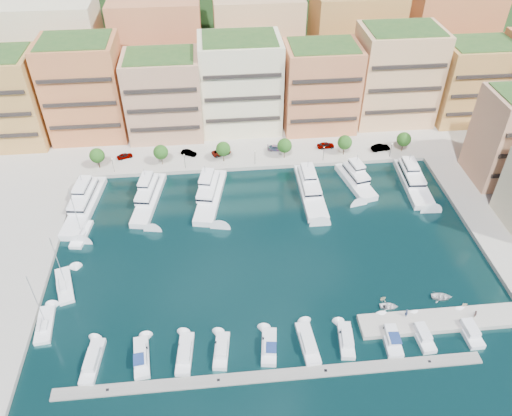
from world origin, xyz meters
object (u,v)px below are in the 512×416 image
(lamppost_1, at_px, (185,159))
(tree_4, at_px, (345,142))
(car_2, at_px, (221,152))
(tender_2, at_px, (442,297))
(yacht_2, at_px, (210,193))
(cruiser_1, at_px, (142,358))
(sailboat_2, at_px, (82,235))
(sailboat_1, at_px, (65,286))
(tree_3, at_px, (285,146))
(lamppost_0, at_px, (113,163))
(cruiser_2, at_px, (185,354))
(cruiser_9, at_px, (468,330))
(tree_5, at_px, (404,139))
(lamppost_2, at_px, (255,155))
(cruiser_5, at_px, (308,344))
(yacht_0, at_px, (85,203))
(sailboat_0, at_px, (45,325))
(car_0, at_px, (125,156))
(car_5, at_px, (381,148))
(tender_0, at_px, (389,306))
(car_4, at_px, (326,145))
(tree_2, at_px, (223,149))
(yacht_5, at_px, (355,179))
(cruiser_4, at_px, (269,347))
(tender_1, at_px, (383,299))
(yacht_1, at_px, (149,197))
(tree_1, at_px, (161,152))
(lamppost_4, at_px, (391,148))
(lamppost_3, at_px, (324,151))
(car_3, at_px, (276,148))
(person_0, at_px, (406,313))
(yacht_4, at_px, (310,189))
(cruiser_8, at_px, (421,334))
(cruiser_7, at_px, (391,337))
(tree_0, at_px, (97,156))
(cruiser_3, at_px, (222,351))
(car_1, at_px, (189,153))
(person_1, at_px, (475,314))

(lamppost_1, bearing_deg, tree_4, 3.13)
(car_2, bearing_deg, tender_2, -164.13)
(yacht_2, xyz_separation_m, cruiser_1, (-13.02, -44.27, -0.64))
(sailboat_2, xyz_separation_m, sailboat_1, (-0.75, -14.95, -0.01))
(tree_3, bearing_deg, car_2, 168.75)
(lamppost_0, relative_size, sailboat_2, 0.32)
(cruiser_2, height_order, cruiser_9, same)
(tree_5, bearing_deg, lamppost_2, -176.71)
(cruiser_5, height_order, car_2, car_2)
(yacht_0, bearing_deg, sailboat_0, -92.66)
(car_0, height_order, car_5, car_5)
(tender_0, relative_size, car_4, 0.76)
(yacht_0, distance_m, yacht_2, 29.54)
(tender_0, relative_size, car_2, 0.68)
(tree_2, xyz_separation_m, tree_3, (16.00, 0.00, 0.00))
(yacht_5, height_order, cruiser_5, yacht_5)
(tree_2, distance_m, cruiser_4, 58.47)
(tender_1, bearing_deg, lamppost_1, 14.28)
(tree_5, height_order, yacht_1, tree_5)
(tree_1, bearing_deg, lamppost_4, -2.20)
(tree_2, distance_m, lamppost_2, 8.37)
(sailboat_2, bearing_deg, cruiser_2, -55.12)
(yacht_2, height_order, tender_2, yacht_2)
(tree_4, distance_m, lamppost_3, 6.49)
(tree_5, xyz_separation_m, cruiser_1, (-64.92, -58.11, -4.17))
(tree_2, bearing_deg, car_3, 15.25)
(tree_5, relative_size, person_0, 3.05)
(yacht_4, xyz_separation_m, cruiser_8, (12.18, -43.75, -0.54))
(cruiser_7, bearing_deg, car_2, 114.00)
(tree_0, distance_m, person_0, 83.03)
(tree_0, xyz_separation_m, tree_2, (32.00, 0.00, 0.00))
(cruiser_3, distance_m, sailboat_2, 44.26)
(cruiser_2, height_order, tender_0, cruiser_2)
(cruiser_5, relative_size, car_1, 2.14)
(tree_3, bearing_deg, sailboat_1, -141.02)
(lamppost_1, xyz_separation_m, cruiser_1, (-6.92, -55.81, -3.26))
(sailboat_0, xyz_separation_m, car_4, (63.01, 53.07, 1.48))
(tree_2, relative_size, car_0, 1.38)
(yacht_0, height_order, person_0, yacht_0)
(lamppost_2, relative_size, yacht_5, 0.26)
(car_4, relative_size, person_1, 3.02)
(lamppost_4, height_order, sailboat_0, sailboat_0)
(tree_5, relative_size, car_2, 1.09)
(lamppost_3, height_order, tender_2, lamppost_3)
(sailboat_1, distance_m, car_5, 86.20)
(yacht_4, bearing_deg, tree_1, 158.47)
(cruiser_1, bearing_deg, tree_2, 73.76)
(lamppost_2, height_order, sailboat_0, sailboat_0)
(tree_0, relative_size, yacht_4, 0.26)
(person_1, bearing_deg, tree_2, -81.61)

